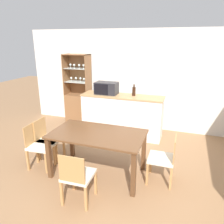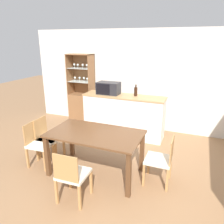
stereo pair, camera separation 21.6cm
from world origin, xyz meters
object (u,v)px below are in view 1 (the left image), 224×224
(display_cabinet, at_px, (79,103))
(dining_chair_head_near, at_px, (77,176))
(dining_chair_side_right_far, at_px, (164,158))
(dining_table, at_px, (98,139))
(microwave, at_px, (106,88))
(dining_chair_side_left_near, at_px, (39,145))
(dining_chair_side_left_far, at_px, (48,139))
(wine_bottle, at_px, (134,91))

(display_cabinet, height_order, dining_chair_head_near, display_cabinet)
(dining_chair_side_right_far, bearing_deg, dining_table, 96.28)
(dining_chair_side_right_far, distance_m, microwave, 2.39)
(dining_table, relative_size, dining_chair_side_left_near, 1.91)
(dining_table, relative_size, dining_chair_side_right_far, 1.91)
(display_cabinet, height_order, microwave, display_cabinet)
(dining_table, bearing_deg, dining_chair_side_left_near, -172.91)
(dining_table, xyz_separation_m, microwave, (-0.49, 1.75, 0.50))
(dining_chair_side_left_far, height_order, wine_bottle, wine_bottle)
(dining_chair_side_left_near, distance_m, dining_chair_side_left_far, 0.27)
(dining_chair_side_left_near, xyz_separation_m, wine_bottle, (1.30, 1.94, 0.70))
(dining_chair_side_left_far, xyz_separation_m, dining_chair_side_right_far, (2.22, 0.00, 0.00))
(dining_chair_head_near, xyz_separation_m, wine_bottle, (0.18, 2.57, 0.70))
(dining_table, bearing_deg, microwave, 105.60)
(display_cabinet, bearing_deg, microwave, -24.78)
(dining_table, distance_m, dining_chair_side_right_far, 1.15)
(dining_chair_side_left_far, height_order, microwave, microwave)
(dining_table, height_order, dining_chair_side_left_near, dining_chair_side_left_near)
(dining_table, bearing_deg, dining_chair_head_near, -89.88)
(dining_chair_side_left_near, bearing_deg, wine_bottle, 141.98)
(display_cabinet, relative_size, wine_bottle, 7.04)
(dining_chair_side_left_far, distance_m, dining_chair_side_right_far, 2.22)
(dining_chair_side_left_near, distance_m, wine_bottle, 2.43)
(dining_chair_head_near, bearing_deg, dining_chair_side_right_far, 36.94)
(dining_chair_side_left_near, height_order, wine_bottle, wine_bottle)
(dining_chair_head_near, distance_m, microwave, 2.67)
(dining_chair_side_left_near, xyz_separation_m, dining_chair_side_right_far, (2.22, 0.27, 0.00))
(dining_chair_side_left_far, bearing_deg, dining_chair_head_near, 48.24)
(dining_chair_side_left_far, relative_size, wine_bottle, 3.04)
(display_cabinet, bearing_deg, dining_chair_side_left_near, -80.34)
(dining_chair_side_right_far, bearing_deg, display_cabinet, 50.88)
(dining_chair_head_near, bearing_deg, dining_table, 87.87)
(wine_bottle, bearing_deg, dining_table, -95.86)
(display_cabinet, relative_size, dining_table, 1.21)
(dining_chair_head_near, bearing_deg, wine_bottle, 83.67)
(dining_table, xyz_separation_m, dining_chair_side_right_far, (1.11, 0.14, -0.24))
(dining_chair_head_near, relative_size, wine_bottle, 3.04)
(dining_chair_head_near, bearing_deg, display_cabinet, 114.63)
(dining_table, bearing_deg, dining_chair_side_left_far, 173.17)
(microwave, bearing_deg, wine_bottle, 4.57)
(display_cabinet, bearing_deg, dining_chair_side_left_far, -79.12)
(dining_chair_side_left_near, height_order, dining_chair_head_near, same)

